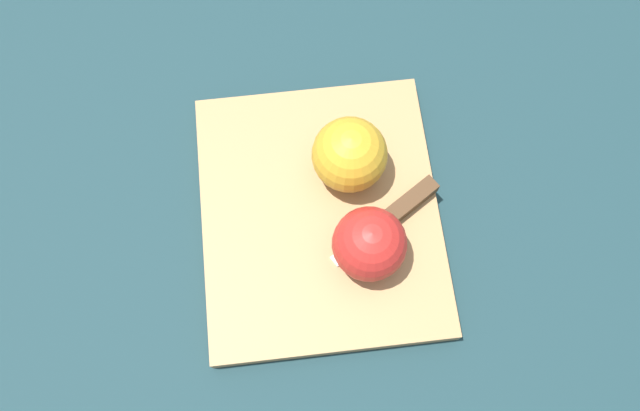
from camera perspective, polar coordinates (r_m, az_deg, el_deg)
The scene contains 5 objects.
ground_plane at distance 0.72m, azimuth -0.00°, elevation -1.11°, with size 4.00×4.00×0.00m, color #193338.
cutting_board at distance 0.71m, azimuth -0.00°, elevation -0.83°, with size 0.32×0.27×0.02m.
apple_half_left at distance 0.68m, azimuth 2.69°, elevation 4.66°, with size 0.08×0.08×0.08m.
apple_half_right at distance 0.65m, azimuth 4.52°, elevation -3.52°, with size 0.08×0.08×0.08m.
knife at distance 0.70m, azimuth 7.76°, elevation 0.13°, with size 0.09×0.13×0.02m.
Camera 1 is at (0.22, -0.02, 0.69)m, focal length 35.00 mm.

